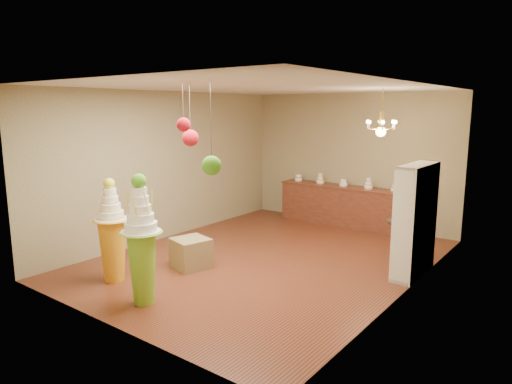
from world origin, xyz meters
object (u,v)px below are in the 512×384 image
Objects in this scene: pedestal_orange at (113,241)px; sideboard at (343,205)px; pedestal_green at (142,251)px; round_table at (405,237)px.

pedestal_orange is 0.53× the size of sideboard.
pedestal_green is at bearing -14.32° from pedestal_orange.
sideboard is 2.84m from round_table.
sideboard reaches higher than round_table.
pedestal_green reaches higher than sideboard.
pedestal_green is 0.60× the size of sideboard.
round_table is (2.35, 3.63, -0.23)m from pedestal_green.
pedestal_orange is at bearing -135.22° from round_table.
pedestal_orange is at bearing 165.68° from pedestal_green.
pedestal_green is 4.33m from round_table.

